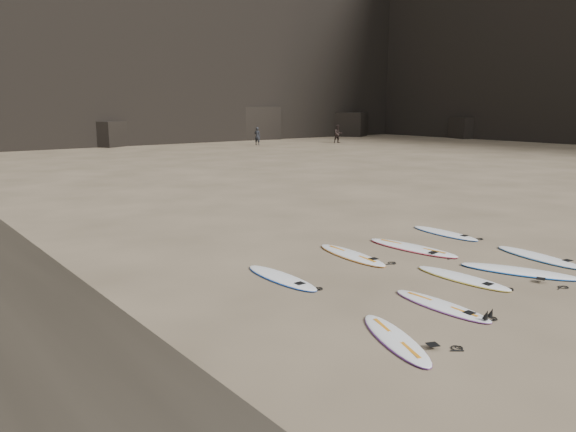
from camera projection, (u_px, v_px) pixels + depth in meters
name	position (u px, v px, depth m)	size (l,w,h in m)	color
ground	(475.00, 279.00, 12.58)	(240.00, 240.00, 0.00)	#897559
surfboard_0	(395.00, 338.00, 9.28)	(0.53, 2.22, 0.08)	white
surfboard_1	(441.00, 305.00, 10.82)	(0.53, 2.23, 0.08)	white
surfboard_2	(462.00, 278.00, 12.53)	(0.57, 2.36, 0.08)	white
surfboard_3	(519.00, 271.00, 13.02)	(0.64, 2.65, 0.10)	white
surfboard_4	(538.00, 257.00, 14.25)	(0.60, 2.50, 0.09)	white
surfboard_5	(281.00, 277.00, 12.55)	(0.57, 2.38, 0.09)	white
surfboard_6	(351.00, 255.00, 14.43)	(0.61, 2.54, 0.09)	white
surfboard_7	(412.00, 247.00, 15.15)	(0.66, 2.76, 0.10)	white
surfboard_8	(445.00, 233.00, 16.89)	(0.57, 2.38, 0.09)	white
person_a	(257.00, 136.00, 53.81)	(0.63, 0.41, 1.72)	black
person_b	(338.00, 134.00, 56.72)	(0.89, 0.70, 1.84)	black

